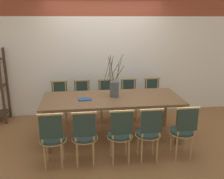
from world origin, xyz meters
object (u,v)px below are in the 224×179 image
chair_near_center (120,133)px  vase_centerpiece (114,88)px  book_stack (85,99)px  dining_table (112,103)px  chair_far_center (107,99)px

chair_near_center → vase_centerpiece: size_ratio=1.18×
chair_near_center → vase_centerpiece: bearing=88.1°
chair_near_center → book_stack: bearing=122.9°
dining_table → book_stack: 0.49m
chair_far_center → book_stack: 1.05m
dining_table → book_stack: size_ratio=10.14×
chair_near_center → vase_centerpiece: vase_centerpiece is taller
chair_far_center → book_stack: bearing=62.1°
chair_far_center → vase_centerpiece: size_ratio=1.18×
dining_table → vase_centerpiece: bearing=53.9°
chair_near_center → book_stack: chair_near_center is taller
book_stack → vase_centerpiece: bearing=13.4°
dining_table → chair_far_center: 0.85m
dining_table → vase_centerpiece: vase_centerpiece is taller
chair_far_center → vase_centerpiece: 0.88m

